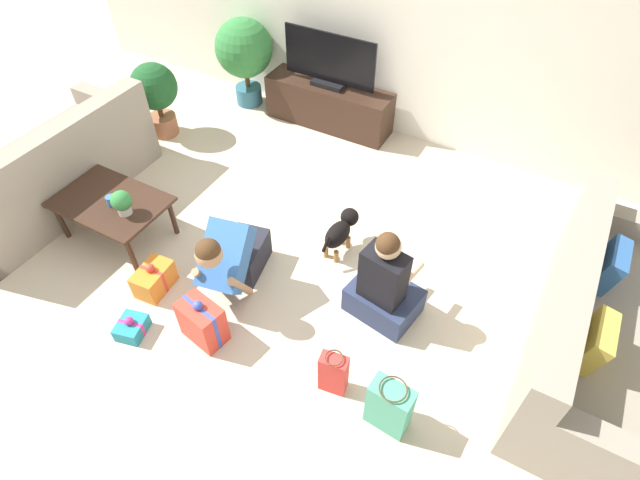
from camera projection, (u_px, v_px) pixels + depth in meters
name	position (u px, v px, depth m)	size (l,w,h in m)	color
ground_plane	(268.00, 287.00, 4.11)	(16.00, 16.00, 0.00)	beige
wall_back	(408.00, 14.00, 4.77)	(8.40, 0.06, 2.60)	white
sofa_left	(47.00, 174.00, 4.65)	(0.92, 2.07, 0.87)	gray
sofa_right	(600.00, 332.00, 3.45)	(0.92, 2.07, 0.87)	gray
coffee_table	(111.00, 204.00, 4.28)	(0.95, 0.63, 0.41)	#382319
tv_console	(329.00, 105.00, 5.61)	(1.44, 0.39, 0.49)	#382319
tv	(329.00, 63.00, 5.25)	(1.05, 0.20, 0.58)	black
potted_plant_corner_left	(155.00, 92.00, 5.30)	(0.49, 0.49, 0.82)	#A36042
potted_plant_back_left	(244.00, 51.00, 5.65)	(0.65, 0.65, 1.01)	#336B84
person_kneeling	(232.00, 256.00, 3.88)	(0.47, 0.84, 0.80)	#23232D
person_sitting	(384.00, 286.00, 3.72)	(0.58, 0.54, 0.89)	#283351
dog	(341.00, 230.00, 4.27)	(0.19, 0.53, 0.34)	black
gift_box_a	(154.00, 279.00, 4.03)	(0.24, 0.35, 0.28)	orange
gift_box_b	(202.00, 322.00, 3.66)	(0.36, 0.27, 0.42)	red
gift_box_c	(132.00, 327.00, 3.77)	(0.24, 0.27, 0.18)	teal
gift_bag_a	(389.00, 406.00, 3.17)	(0.29, 0.19, 0.46)	#4CA384
gift_bag_b	(333.00, 373.00, 3.37)	(0.20, 0.14, 0.39)	red
mug	(112.00, 201.00, 4.17)	(0.12, 0.08, 0.09)	#386BAD
tabletop_plant	(122.00, 202.00, 4.05)	(0.17, 0.17, 0.22)	beige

